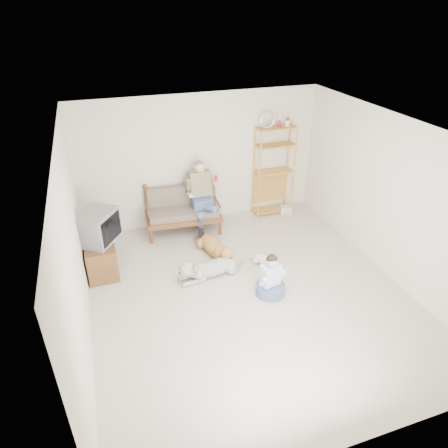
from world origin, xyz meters
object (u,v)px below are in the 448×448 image
object	(u,v)px
loveseat	(183,209)
etagere	(274,170)
tv_stand	(101,256)
golden_retriever	(216,249)

from	to	relation	value
loveseat	etagere	bearing A→B (deg)	10.03
etagere	tv_stand	size ratio (longest dim) A/B	2.50
etagere	loveseat	bearing A→B (deg)	-175.16
loveseat	tv_stand	world-z (taller)	loveseat
tv_stand	golden_retriever	bearing A→B (deg)	-6.48
etagere	tv_stand	xyz separation A→B (m)	(-3.79, -1.12, -0.70)
etagere	golden_retriever	xyz separation A→B (m)	(-1.73, -1.33, -0.83)
loveseat	etagere	xyz separation A→B (m)	(2.09, 0.18, 0.51)
tv_stand	loveseat	bearing A→B (deg)	28.43
etagere	tv_stand	world-z (taller)	etagere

